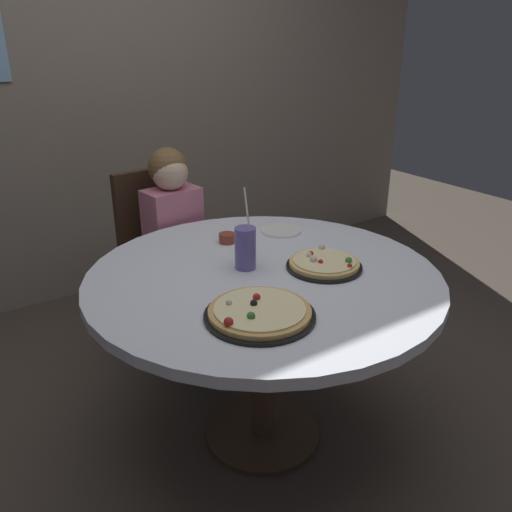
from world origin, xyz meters
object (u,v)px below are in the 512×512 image
at_px(plate_small, 281,230).
at_px(pizza_cheese, 324,264).
at_px(soda_cup, 245,248).
at_px(diner_child, 184,272).
at_px(chair_wooden, 164,253).
at_px(pizza_veggie, 259,313).
at_px(sauce_bowl, 227,238).
at_px(dining_table, 263,294).

bearing_deg(plate_small, pizza_cheese, -103.82).
bearing_deg(soda_cup, diner_child, 86.42).
distance_m(chair_wooden, pizza_veggie, 1.18).
relative_size(chair_wooden, pizza_veggie, 2.71).
height_order(diner_child, pizza_veggie, diner_child).
xyz_separation_m(diner_child, soda_cup, (-0.04, -0.62, 0.35)).
xyz_separation_m(pizza_cheese, sauce_bowl, (-0.17, 0.43, 0.00)).
bearing_deg(chair_wooden, pizza_veggie, -99.39).
distance_m(diner_child, soda_cup, 0.71).
bearing_deg(soda_cup, chair_wooden, 88.57).
bearing_deg(sauce_bowl, plate_small, -4.09).
xyz_separation_m(soda_cup, sauce_bowl, (0.08, 0.26, -0.06)).
height_order(chair_wooden, sauce_bowl, chair_wooden).
bearing_deg(pizza_cheese, pizza_veggie, -157.10).
distance_m(pizza_veggie, pizza_cheese, 0.45).
relative_size(sauce_bowl, plate_small, 0.39).
height_order(chair_wooden, pizza_veggie, chair_wooden).
relative_size(pizza_veggie, sauce_bowl, 5.02).
height_order(sauce_bowl, plate_small, sauce_bowl).
bearing_deg(chair_wooden, plate_small, -59.78).
distance_m(dining_table, diner_child, 0.72).
bearing_deg(dining_table, sauce_bowl, 82.17).
distance_m(soda_cup, plate_small, 0.43).
bearing_deg(diner_child, sauce_bowl, -83.93).
bearing_deg(soda_cup, pizza_veggie, -116.33).
bearing_deg(plate_small, pizza_veggie, -131.33).
xyz_separation_m(pizza_veggie, plate_small, (0.51, 0.58, -0.01)).
bearing_deg(soda_cup, pizza_cheese, -34.31).
distance_m(diner_child, plate_small, 0.56).
distance_m(pizza_cheese, sauce_bowl, 0.46).
xyz_separation_m(soda_cup, plate_small, (0.35, 0.24, -0.08)).
bearing_deg(dining_table, plate_small, 45.38).
relative_size(pizza_veggie, pizza_cheese, 1.23).
bearing_deg(plate_small, diner_child, 129.12).
bearing_deg(chair_wooden, soda_cup, -91.43).
xyz_separation_m(dining_table, diner_child, (0.01, 0.70, -0.18)).
xyz_separation_m(dining_table, chair_wooden, (-0.01, 0.88, -0.13)).
height_order(dining_table, diner_child, diner_child).
xyz_separation_m(dining_table, pizza_cheese, (0.21, -0.09, 0.10)).
relative_size(dining_table, soda_cup, 4.28).
height_order(chair_wooden, plate_small, chair_wooden).
relative_size(dining_table, chair_wooden, 1.38).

